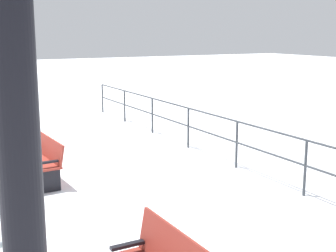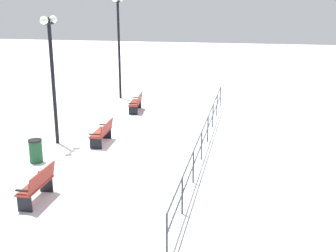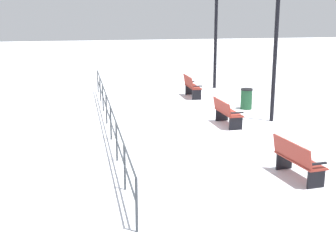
{
  "view_description": "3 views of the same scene",
  "coord_description": "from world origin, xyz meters",
  "views": [
    {
      "loc": [
        1.95,
        8.57,
        2.79
      ],
      "look_at": [
        -2.62,
        0.17,
        0.86
      ],
      "focal_mm": 50.1,
      "sensor_mm": 36.0,
      "label": 1
    },
    {
      "loc": [
        -5.36,
        14.53,
        5.14
      ],
      "look_at": [
        -2.55,
        0.39,
        0.94
      ],
      "focal_mm": 46.38,
      "sensor_mm": 36.0,
      "label": 2
    },
    {
      "loc": [
        -4.68,
        -14.08,
        3.75
      ],
      "look_at": [
        -2.2,
        -1.37,
        0.43
      ],
      "focal_mm": 50.01,
      "sensor_mm": 36.0,
      "label": 3
    }
  ],
  "objects": [
    {
      "name": "ground_plane",
      "position": [
        0.0,
        0.0,
        0.0
      ],
      "size": [
        80.0,
        80.0,
        0.0
      ],
      "primitive_type": "plane",
      "color": "white",
      "rests_on": "ground"
    },
    {
      "name": "bench_second",
      "position": [
        -0.01,
        -0.0,
        0.43
      ],
      "size": [
        0.6,
        1.47,
        0.83
      ],
      "rotation": [
        0.0,
        0.0,
        0.05
      ],
      "color": "maroon",
      "rests_on": "ground"
    },
    {
      "name": "waterfront_railing",
      "position": [
        -3.8,
        0.0,
        0.68
      ],
      "size": [
        0.05,
        13.66,
        1.0
      ],
      "color": "#383D42",
      "rests_on": "ground"
    }
  ]
}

